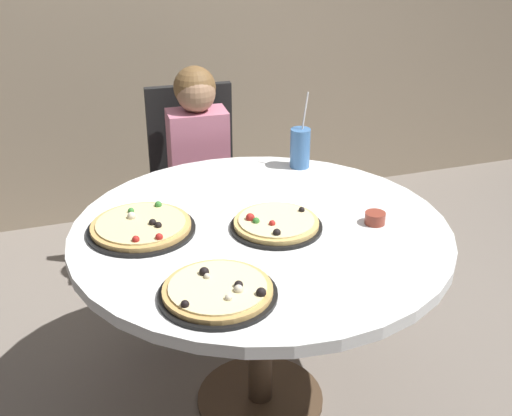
% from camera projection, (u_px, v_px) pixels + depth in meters
% --- Properties ---
extents(ground_plane, '(8.00, 8.00, 0.00)m').
position_uv_depth(ground_plane, '(260.00, 400.00, 2.57)').
color(ground_plane, slate).
extents(dining_table, '(1.27, 1.27, 0.75)m').
position_uv_depth(dining_table, '(261.00, 251.00, 2.28)').
color(dining_table, white).
rests_on(dining_table, ground_plane).
extents(chair_wooden, '(0.42, 0.42, 0.95)m').
position_uv_depth(chair_wooden, '(195.00, 177.00, 3.16)').
color(chair_wooden, black).
rests_on(chair_wooden, ground_plane).
extents(diner_child, '(0.27, 0.42, 1.08)m').
position_uv_depth(diner_child, '(203.00, 202.00, 3.03)').
color(diner_child, '#3F4766').
rests_on(diner_child, ground_plane).
extents(pizza_veggie, '(0.31, 0.31, 0.05)m').
position_uv_depth(pizza_veggie, '(276.00, 224.00, 2.22)').
color(pizza_veggie, black).
rests_on(pizza_veggie, dining_table).
extents(pizza_cheese, '(0.34, 0.34, 0.05)m').
position_uv_depth(pizza_cheese, '(218.00, 291.00, 1.86)').
color(pizza_cheese, black).
rests_on(pizza_cheese, dining_table).
extents(pizza_pepperoni, '(0.36, 0.36, 0.05)m').
position_uv_depth(pizza_pepperoni, '(141.00, 227.00, 2.21)').
color(pizza_pepperoni, black).
rests_on(pizza_pepperoni, dining_table).
extents(soda_cup, '(0.08, 0.08, 0.31)m').
position_uv_depth(soda_cup, '(300.00, 148.00, 2.67)').
color(soda_cup, '#3F72B2').
rests_on(soda_cup, dining_table).
extents(sauce_bowl, '(0.07, 0.07, 0.04)m').
position_uv_depth(sauce_bowl, '(375.00, 218.00, 2.26)').
color(sauce_bowl, brown).
rests_on(sauce_bowl, dining_table).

